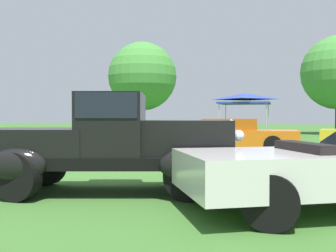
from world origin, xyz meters
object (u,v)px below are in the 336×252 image
at_px(feature_pickup_truck, 108,142).
at_px(show_car_cream, 109,132).
at_px(show_car_orange, 234,135).
at_px(canopy_tent_left_field, 245,98).

bearing_deg(feature_pickup_truck, show_car_cream, 115.01).
xyz_separation_m(show_car_cream, show_car_orange, (5.71, -1.29, 0.00)).
relative_size(show_car_cream, show_car_orange, 0.84).
distance_m(show_car_orange, canopy_tent_left_field, 9.44).
bearing_deg(show_car_cream, canopy_tent_left_field, 56.81).
relative_size(feature_pickup_truck, canopy_tent_left_field, 1.57).
bearing_deg(show_car_cream, show_car_orange, -12.77).
xyz_separation_m(feature_pickup_truck, show_car_orange, (1.09, 8.61, -0.27)).
height_order(feature_pickup_truck, show_car_orange, feature_pickup_truck).
height_order(feature_pickup_truck, canopy_tent_left_field, canopy_tent_left_field).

